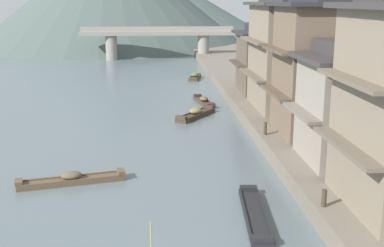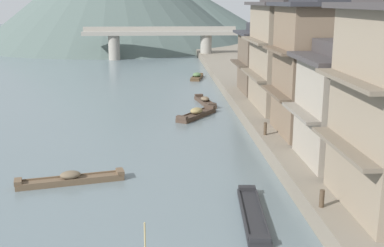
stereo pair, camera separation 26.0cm
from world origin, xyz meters
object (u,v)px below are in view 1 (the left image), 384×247
Objects in this scene: boat_moored_nearest at (255,214)px; boat_midriver_drifting at (195,77)px; boat_moored_third at (204,101)px; house_waterfront_second at (352,104)px; house_waterfront_tall at (322,65)px; house_waterfront_far at (263,59)px; stone_bridge at (158,38)px; mooring_post_dock_mid at (265,128)px; boat_moored_far at (72,180)px; mooring_post_dock_near at (324,198)px; boat_moored_second at (196,114)px; house_waterfront_narrow at (283,52)px.

boat_midriver_drifting is (0.37, 38.79, 0.15)m from boat_moored_nearest.
boat_moored_third is at bearing -91.21° from boat_midriver_drifting.
house_waterfront_second is (5.70, -19.53, 3.72)m from boat_moored_third.
boat_moored_third is at bearing 112.93° from house_waterfront_tall.
house_waterfront_far reaches higher than stone_bridge.
house_waterfront_second is at bearing 38.20° from boat_moored_nearest.
boat_moored_nearest is 10.26m from mooring_post_dock_mid.
mooring_post_dock_mid is (11.07, 5.28, 1.12)m from boat_moored_far.
boat_moored_nearest is at bearing -104.54° from mooring_post_dock_mid.
boat_moored_far is 7.47× the size of mooring_post_dock_near.
house_waterfront_tall is at bearing 3.61° from mooring_post_dock_mid.
boat_moored_far is at bearing -104.56° from boat_midriver_drifting.
boat_moored_nearest is 0.91× the size of house_waterfront_second.
boat_moored_far is at bearing 179.82° from house_waterfront_second.
boat_midriver_drifting is 0.64× the size of house_waterfront_far.
house_waterfront_tall reaches higher than boat_moored_second.
boat_midriver_drifting is (8.88, 34.21, 0.07)m from boat_moored_far.
mooring_post_dock_mid is (2.56, 9.86, 1.19)m from boat_moored_nearest.
boat_moored_far is at bearing 151.73° from boat_moored_nearest.
boat_moored_third is at bearing 95.65° from mooring_post_dock_near.
house_waterfront_far reaches higher than mooring_post_dock_near.
boat_moored_far is at bearing 152.42° from mooring_post_dock_near.
boat_moored_second is 0.52× the size of house_waterfront_narrow.
house_waterfront_second reaches higher than mooring_post_dock_near.
boat_moored_second is 6.19× the size of mooring_post_dock_near.
house_waterfront_tall is 1.00× the size of house_waterfront_narrow.
house_waterfront_far is at bearing 77.39° from boat_moored_nearest.
house_waterfront_tall reaches higher than boat_midriver_drifting.
house_waterfront_tall is 5.20m from mooring_post_dock_mid.
stone_bridge is at bearing 96.18° from mooring_post_dock_near.
house_waterfront_far is at bearing -74.53° from stone_bridge.
house_waterfront_narrow is 19.60m from mooring_post_dock_near.
boat_moored_nearest is at bearing -86.14° from stone_bridge.
house_waterfront_far reaches higher than boat_moored_second.
mooring_post_dock_mid is at bearing 90.00° from mooring_post_dock_near.
house_waterfront_tall is (0.21, 5.54, 1.29)m from house_waterfront_second.
boat_moored_far is (-8.51, 4.58, 0.08)m from boat_moored_nearest.
house_waterfront_second reaches higher than boat_midriver_drifting.
mooring_post_dock_near is at bearing -90.00° from mooring_post_dock_mid.
mooring_post_dock_near is at bearing -83.82° from stone_bridge.
boat_moored_third is at bearing -83.44° from stone_bridge.
mooring_post_dock_mid reaches higher than boat_moored_second.
boat_moored_nearest is 1.03× the size of boat_moored_far.
mooring_post_dock_mid is 50.01m from stone_bridge.
house_waterfront_second reaches higher than mooring_post_dock_mid.
mooring_post_dock_mid is (-3.42, -0.22, -3.91)m from house_waterfront_tall.
house_waterfront_narrow is at bearing 72.74° from boat_moored_nearest.
boat_moored_third is 0.89× the size of boat_moored_far.
boat_moored_far is 19.90m from house_waterfront_narrow.
boat_moored_far is at bearing -159.22° from house_waterfront_tall.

